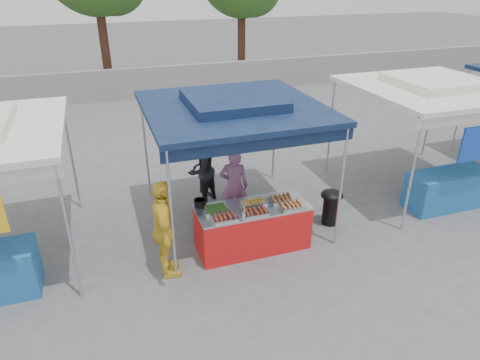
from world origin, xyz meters
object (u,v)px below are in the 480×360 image
object	(u,v)px
cooking_pot	(200,203)
helper_man	(201,170)
vendor_table	(252,227)
wok_burner	(331,204)
customer_person	(165,230)
vendor_woman	(234,186)

from	to	relation	value
cooking_pot	helper_man	world-z (taller)	helper_man
vendor_table	cooking_pot	distance (m)	1.05
wok_burner	helper_man	size ratio (longest dim) A/B	0.48
customer_person	wok_burner	bearing A→B (deg)	-77.25
wok_burner	customer_person	distance (m)	3.44
cooking_pot	vendor_woman	xyz separation A→B (m)	(0.85, 0.67, -0.13)
helper_man	customer_person	bearing A→B (deg)	23.01
vendor_table	vendor_woman	size ratio (longest dim) A/B	1.28
cooking_pot	vendor_woman	bearing A→B (deg)	38.29
cooking_pot	helper_man	distance (m)	1.70
wok_burner	helper_man	xyz separation A→B (m)	(-2.22, 1.70, 0.34)
wok_burner	vendor_woman	xyz separation A→B (m)	(-1.78, 0.73, 0.34)
vendor_table	wok_burner	bearing A→B (deg)	8.57
vendor_woman	vendor_table	bearing A→B (deg)	112.34
cooking_pot	vendor_woman	world-z (taller)	vendor_woman
wok_burner	helper_man	world-z (taller)	helper_man
wok_burner	customer_person	xyz separation A→B (m)	(-3.37, -0.54, 0.42)
vendor_table	helper_man	world-z (taller)	helper_man
vendor_woman	customer_person	world-z (taller)	customer_person
cooking_pot	customer_person	distance (m)	0.95
vendor_table	customer_person	bearing A→B (deg)	-170.45
wok_burner	vendor_woman	size ratio (longest dim) A/B	0.48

